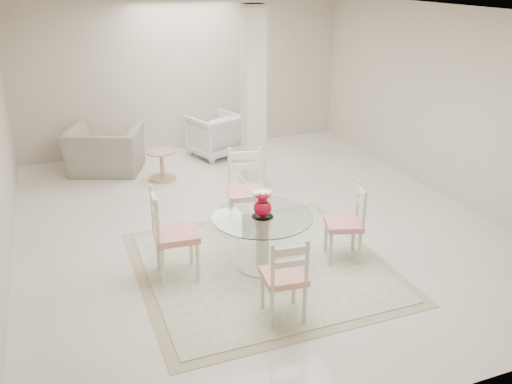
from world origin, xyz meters
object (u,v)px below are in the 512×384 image
object	(u,v)px
dining_chair_south	(286,273)
dining_chair_east	(350,218)
dining_chair_north	(246,184)
column	(253,99)
red_vase	(263,204)
side_table	(162,166)
dining_chair_west	(169,228)
recliner_taupe	(105,150)
dining_table	(262,241)
armchair_white	(215,135)

from	to	relation	value
dining_chair_south	dining_chair_east	bearing A→B (deg)	-138.33
dining_chair_east	dining_chair_north	world-z (taller)	dining_chair_north
column	red_vase	xyz separation A→B (m)	(-0.82, -2.43, -0.56)
dining_chair_south	side_table	xyz separation A→B (m)	(-0.32, 4.15, -0.30)
dining_chair_west	recliner_taupe	bearing A→B (deg)	7.95
dining_chair_east	dining_chair_north	distance (m)	1.45
dining_chair_north	recliner_taupe	bearing A→B (deg)	131.21
column	dining_chair_east	world-z (taller)	column
red_vase	dining_chair_south	xyz separation A→B (m)	(-0.16, -1.00, -0.26)
column	dining_chair_west	size ratio (longest dim) A/B	2.37
side_table	dining_table	bearing A→B (deg)	-81.35
column	recliner_taupe	bearing A→B (deg)	146.47
red_vase	dining_chair_east	size ratio (longest dim) A/B	0.30
column	dining_chair_east	size ratio (longest dim) A/B	2.68
dining_table	side_table	distance (m)	3.19
side_table	dining_chair_east	bearing A→B (deg)	-66.02
armchair_white	side_table	bearing A→B (deg)	17.73
dining_chair_east	dining_chair_south	size ratio (longest dim) A/B	1.02
dining_chair_east	dining_chair_south	world-z (taller)	dining_chair_east
dining_chair_east	dining_chair_west	size ratio (longest dim) A/B	0.88
recliner_taupe	armchair_white	size ratio (longest dim) A/B	1.39
dining_table	red_vase	bearing A→B (deg)	84.29
column	side_table	bearing A→B (deg)	151.17
side_table	red_vase	bearing A→B (deg)	-81.34
red_vase	side_table	distance (m)	3.23
red_vase	dining_chair_north	bearing A→B (deg)	80.27
dining_table	dining_chair_north	size ratio (longest dim) A/B	0.95
dining_chair_north	dining_table	bearing A→B (deg)	-85.77
dining_table	dining_chair_south	xyz separation A→B (m)	(-0.16, -1.00, 0.20)
dining_chair_east	recliner_taupe	world-z (taller)	dining_chair_east
dining_chair_east	dining_chair_west	distance (m)	2.04
dining_chair_north	recliner_taupe	xyz separation A→B (m)	(-1.45, 2.81, -0.24)
column	dining_chair_north	world-z (taller)	column
dining_chair_south	red_vase	bearing A→B (deg)	-92.91
dining_chair_south	recliner_taupe	bearing A→B (deg)	-70.74
side_table	dining_chair_west	bearing A→B (deg)	-100.10
side_table	dining_chair_north	bearing A→B (deg)	-73.04
dining_chair_south	armchair_white	world-z (taller)	dining_chair_south
column	dining_chair_west	xyz separation A→B (m)	(-1.83, -2.27, -0.75)
dining_table	red_vase	size ratio (longest dim) A/B	3.66
red_vase	dining_chair_south	distance (m)	1.05
dining_chair_west	recliner_taupe	distance (m)	3.68
column	dining_chair_south	xyz separation A→B (m)	(-0.98, -3.44, -0.83)
dining_chair_east	red_vase	bearing A→B (deg)	-81.71
column	dining_chair_west	bearing A→B (deg)	-128.81
recliner_taupe	side_table	xyz separation A→B (m)	(0.80, -0.67, -0.16)
column	dining_chair_north	bearing A→B (deg)	-114.39
red_vase	recliner_taupe	xyz separation A→B (m)	(-1.28, 3.82, -0.41)
dining_chair_west	dining_table	bearing A→B (deg)	-95.16
column	dining_table	distance (m)	2.76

